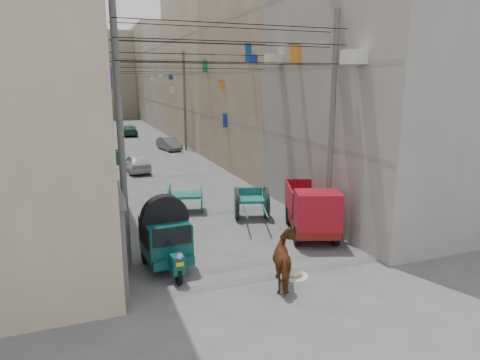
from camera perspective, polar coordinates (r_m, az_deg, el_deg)
name	(u,v)px	position (r m, az deg, el deg)	size (l,w,h in m)	color
ground	(332,350)	(10.13, 12.11, -21.23)	(140.00, 140.00, 0.00)	#4B4C4E
building_row_left	(33,71)	(41.20, -25.93, 12.92)	(8.00, 62.00, 14.00)	#B8A88B
building_row_right	(213,72)	(42.99, -3.57, 14.12)	(8.00, 62.00, 14.00)	gray
end_cap_building	(106,75)	(73.09, -17.45, 13.16)	(22.00, 10.00, 13.00)	gray
shutters_left	(106,188)	(17.82, -17.47, -1.06)	(0.18, 14.40, 2.88)	#48484D
signboards	(154,115)	(29.06, -11.40, 8.43)	(8.22, 40.52, 5.67)	#1731A3
ac_units	(313,32)	(16.93, 9.66, 18.92)	(0.70, 6.55, 3.35)	beige
utility_poles	(168,111)	(24.45, -9.60, 9.01)	(7.40, 22.20, 8.00)	#575759
overhead_cables	(176,58)	(21.88, -8.49, 15.85)	(7.40, 22.52, 1.12)	black
auto_rickshaw	(166,236)	(13.39, -9.90, -7.31)	(1.54, 2.55, 1.76)	black
tonga_cart	(252,202)	(17.91, 1.55, -3.00)	(1.91, 3.16, 1.34)	black
mini_truck	(313,213)	(15.87, 9.71, -4.42)	(2.64, 3.80, 1.96)	black
second_cart	(186,197)	(18.94, -7.28, -2.22)	(1.76, 1.64, 1.30)	#16605A
feed_sack	(293,272)	(13.06, 7.12, -12.03)	(0.55, 0.44, 0.28)	beige
horse	(287,261)	(12.23, 6.33, -10.71)	(0.80, 1.76, 1.49)	#622917
distant_car_white	(136,163)	(27.97, -13.65, 2.25)	(1.38, 3.42, 1.17)	silver
distant_car_grey	(169,144)	(36.36, -9.46, 4.80)	(1.13, 3.24, 1.07)	#4D5250
distant_car_green	(129,130)	(46.96, -14.55, 6.42)	(1.55, 3.81, 1.11)	#1D573A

